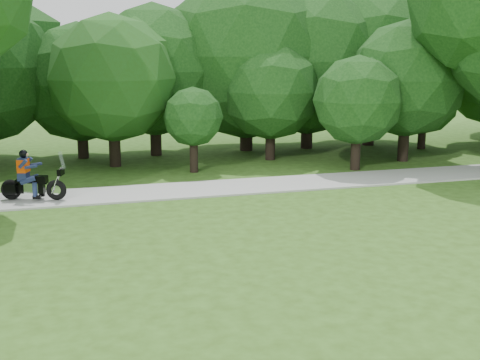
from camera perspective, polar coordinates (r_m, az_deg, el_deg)
ground at (r=12.76m, az=11.41°, el=-8.34°), size 100.00×100.00×0.00m
walkway at (r=19.89m, az=0.85°, el=-0.58°), size 60.00×2.20×0.06m
tree_line at (r=26.07m, az=-1.07°, el=10.51°), size 39.42×12.22×7.88m
touring_motorcycle at (r=18.89m, az=-19.38°, el=-0.16°), size 1.94×1.03×1.51m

